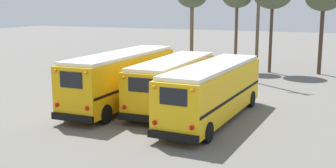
{
  "coord_description": "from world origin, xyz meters",
  "views": [
    {
      "loc": [
        10.23,
        -22.36,
        6.24
      ],
      "look_at": [
        0.0,
        0.0,
        1.62
      ],
      "focal_mm": 45.0,
      "sensor_mm": 36.0,
      "label": 1
    }
  ],
  "objects_px": {
    "school_bus_2": "(213,90)",
    "utility_pole": "(258,24)",
    "school_bus_1": "(174,81)",
    "school_bus_0": "(122,77)"
  },
  "relations": [
    {
      "from": "school_bus_0",
      "to": "utility_pole",
      "type": "relative_size",
      "value": 1.2
    },
    {
      "from": "school_bus_0",
      "to": "school_bus_2",
      "type": "bearing_deg",
      "value": -7.27
    },
    {
      "from": "school_bus_1",
      "to": "school_bus_2",
      "type": "xyz_separation_m",
      "value": [
        3.11,
        -1.67,
        0.04
      ]
    },
    {
      "from": "school_bus_2",
      "to": "utility_pole",
      "type": "xyz_separation_m",
      "value": [
        -0.41,
        12.1,
        3.06
      ]
    },
    {
      "from": "school_bus_0",
      "to": "school_bus_1",
      "type": "bearing_deg",
      "value": 15.75
    },
    {
      "from": "school_bus_1",
      "to": "utility_pole",
      "type": "height_order",
      "value": "utility_pole"
    },
    {
      "from": "utility_pole",
      "to": "school_bus_1",
      "type": "bearing_deg",
      "value": -104.48
    },
    {
      "from": "school_bus_1",
      "to": "utility_pole",
      "type": "xyz_separation_m",
      "value": [
        2.69,
        10.43,
        3.1
      ]
    },
    {
      "from": "school_bus_0",
      "to": "utility_pole",
      "type": "distance_m",
      "value": 13.04
    },
    {
      "from": "school_bus_2",
      "to": "school_bus_0",
      "type": "bearing_deg",
      "value": 172.73
    }
  ]
}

